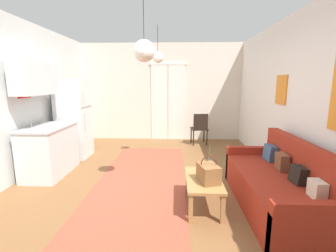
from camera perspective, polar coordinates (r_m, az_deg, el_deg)
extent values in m
cube|color=brown|center=(3.63, -5.03, -17.32)|extent=(5.08, 7.71, 0.10)
cube|color=silver|center=(6.80, -1.53, 8.20)|extent=(4.68, 0.10, 2.72)
cube|color=white|center=(6.76, -2.10, 5.63)|extent=(0.47, 0.02, 2.12)
cube|color=white|center=(6.75, 2.08, 5.62)|extent=(0.47, 0.02, 2.12)
cube|color=white|center=(6.74, -0.01, 14.91)|extent=(1.04, 0.03, 0.06)
cube|color=white|center=(3.70, 32.55, 4.53)|extent=(0.10, 7.31, 2.72)
cube|color=orange|center=(4.54, 25.84, 7.93)|extent=(0.02, 0.38, 0.50)
cube|color=red|center=(4.81, -31.74, 8.18)|extent=(0.02, 0.32, 0.40)
cube|color=#9E4733|center=(4.17, -6.30, -12.64)|extent=(1.46, 3.76, 0.01)
cube|color=maroon|center=(3.49, 24.13, -14.39)|extent=(0.82, 1.96, 0.45)
cube|color=maroon|center=(3.55, 29.55, -10.56)|extent=(0.15, 1.96, 0.90)
cube|color=maroon|center=(2.73, 31.94, -20.88)|extent=(0.82, 0.11, 0.58)
cube|color=maroon|center=(4.27, 19.55, -8.53)|extent=(0.82, 0.11, 0.58)
cube|color=beige|center=(2.97, 32.54, -12.88)|extent=(0.12, 0.19, 0.19)
cube|color=black|center=(3.26, 29.15, -10.32)|extent=(0.16, 0.22, 0.22)
cube|color=brown|center=(3.62, 25.98, -7.86)|extent=(0.14, 0.24, 0.23)
cube|color=#3D5B7F|center=(3.98, 23.59, -6.01)|extent=(0.16, 0.25, 0.25)
cube|color=#A87542|center=(3.21, 8.61, -12.76)|extent=(0.46, 0.86, 0.04)
cube|color=#A87542|center=(2.94, 5.53, -19.36)|extent=(0.05, 0.05, 0.36)
cube|color=#A87542|center=(2.99, 13.19, -19.10)|extent=(0.05, 0.05, 0.36)
cube|color=#A87542|center=(3.63, 4.77, -13.24)|extent=(0.05, 0.05, 0.36)
cube|color=#A87542|center=(3.67, 10.82, -13.14)|extent=(0.05, 0.05, 0.36)
cylinder|color=#2D2D33|center=(3.45, 9.99, -9.40)|extent=(0.07, 0.07, 0.16)
cylinder|color=#477F42|center=(3.39, 10.10, -6.35)|extent=(0.01, 0.01, 0.22)
cube|color=brown|center=(3.07, 9.81, -11.29)|extent=(0.30, 0.36, 0.22)
torus|color=#512319|center=(3.03, 9.89, -8.97)|extent=(0.20, 0.01, 0.20)
cube|color=white|center=(5.55, -21.91, 1.67)|extent=(0.59, 0.64, 1.72)
cube|color=#4C4C51|center=(5.40, -19.18, 4.45)|extent=(0.01, 0.61, 0.01)
cylinder|color=#B7BABF|center=(5.21, -19.85, 6.48)|extent=(0.02, 0.02, 0.24)
cylinder|color=#B7BABF|center=(5.27, -19.50, 0.90)|extent=(0.02, 0.02, 0.38)
cube|color=silver|center=(4.74, -26.79, -5.49)|extent=(0.59, 1.07, 0.85)
cube|color=#B7BABF|center=(4.65, -27.24, -0.26)|extent=(0.62, 1.10, 0.03)
cube|color=#999BA0|center=(4.58, -27.69, -1.00)|extent=(0.36, 0.40, 0.10)
cylinder|color=#B7BABF|center=(4.68, -30.36, 0.96)|extent=(0.02, 0.02, 0.20)
cube|color=silver|center=(4.65, -29.62, 10.10)|extent=(0.32, 0.96, 0.57)
cylinder|color=black|center=(6.59, 8.72, -2.14)|extent=(0.03, 0.03, 0.41)
cylinder|color=black|center=(6.52, 5.64, -2.22)|extent=(0.03, 0.03, 0.41)
cylinder|color=black|center=(6.27, 9.45, -2.82)|extent=(0.03, 0.03, 0.41)
cylinder|color=black|center=(6.19, 6.22, -2.91)|extent=(0.03, 0.03, 0.41)
cube|color=black|center=(6.34, 7.56, -0.62)|extent=(0.47, 0.45, 0.04)
cube|color=black|center=(6.13, 7.97, 1.03)|extent=(0.38, 0.08, 0.41)
cylinder|color=black|center=(3.40, -5.98, 24.49)|extent=(0.01, 0.01, 0.51)
sphere|color=white|center=(3.32, -5.84, 17.69)|extent=(0.30, 0.30, 0.30)
cylinder|color=black|center=(4.81, -2.51, 20.49)|extent=(0.01, 0.01, 0.50)
sphere|color=white|center=(4.77, -2.48, 16.30)|extent=(0.21, 0.21, 0.21)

